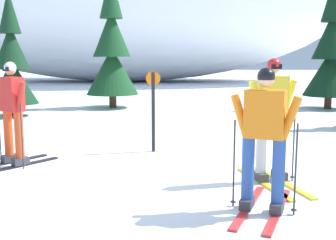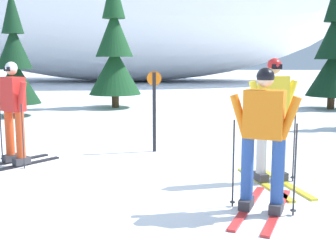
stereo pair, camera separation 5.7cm
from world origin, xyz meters
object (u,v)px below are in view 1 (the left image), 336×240
at_px(skier_yellow_jacket, 272,118).
at_px(skier_red_jacket, 12,111).
at_px(skier_orange_jacket, 264,137).
at_px(pine_tree_center, 112,51).
at_px(trail_marker_post, 153,107).
at_px(pine_tree_far_right, 331,54).
at_px(pine_tree_center_left, 12,64).

relative_size(skier_yellow_jacket, skier_red_jacket, 1.03).
distance_m(skier_orange_jacket, pine_tree_center, 11.23).
bearing_deg(skier_yellow_jacket, trail_marker_post, 133.21).
relative_size(skier_red_jacket, pine_tree_center, 0.36).
xyz_separation_m(skier_red_jacket, pine_tree_far_right, (8.31, 8.29, 1.05)).
bearing_deg(pine_tree_center_left, skier_orange_jacket, -52.72).
height_order(skier_orange_jacket, trail_marker_post, skier_orange_jacket).
relative_size(skier_yellow_jacket, trail_marker_post, 1.16).
xyz_separation_m(skier_orange_jacket, skier_red_jacket, (-3.86, 2.15, 0.02)).
bearing_deg(pine_tree_far_right, skier_orange_jacket, -113.06).
height_order(skier_orange_jacket, pine_tree_far_right, pine_tree_far_right).
relative_size(pine_tree_center_left, pine_tree_center, 0.79).
relative_size(skier_orange_jacket, pine_tree_center, 0.35).
xyz_separation_m(pine_tree_center, trail_marker_post, (1.97, -7.36, -1.19)).
xyz_separation_m(skier_red_jacket, trail_marker_post, (2.35, 1.11, -0.05)).
bearing_deg(pine_tree_far_right, pine_tree_center_left, -168.25).
bearing_deg(pine_tree_center, skier_red_jacket, -92.61).
bearing_deg(skier_orange_jacket, skier_red_jacket, 150.89).
bearing_deg(pine_tree_center_left, trail_marker_post, -46.23).
xyz_separation_m(skier_orange_jacket, pine_tree_center_left, (-6.26, 8.22, 0.74)).
distance_m(pine_tree_center, trail_marker_post, 7.71).
bearing_deg(trail_marker_post, skier_orange_jacket, -65.20).
bearing_deg(pine_tree_far_right, skier_yellow_jacket, -113.93).
height_order(skier_yellow_jacket, pine_tree_far_right, pine_tree_far_right).
bearing_deg(skier_red_jacket, skier_yellow_jacket, -11.85).
relative_size(skier_yellow_jacket, skier_orange_jacket, 1.06).
bearing_deg(skier_yellow_jacket, skier_red_jacket, 168.15).
height_order(skier_red_jacket, pine_tree_far_right, pine_tree_far_right).
height_order(skier_orange_jacket, pine_tree_center, pine_tree_center).
relative_size(skier_orange_jacket, skier_red_jacket, 0.97).
relative_size(skier_yellow_jacket, pine_tree_far_right, 0.39).
bearing_deg(pine_tree_center, skier_orange_jacket, -71.89).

